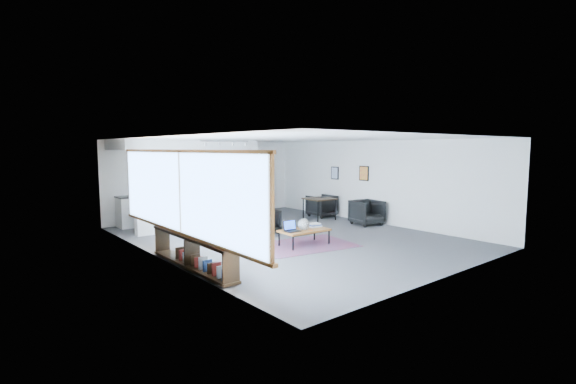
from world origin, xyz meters
TOP-DOWN VIEW (x-y plane):
  - room at (0.00, 0.00)m, footprint 7.02×9.02m
  - window at (-3.46, -0.90)m, footprint 0.10×5.95m
  - console at (-3.30, -1.05)m, footprint 0.35×3.00m
  - kitchenette at (-1.20, 3.71)m, footprint 4.20×1.96m
  - doorway at (2.30, 4.42)m, footprint 1.10×0.12m
  - track_light at (-0.59, 2.20)m, footprint 1.60×0.07m
  - wall_art_lower at (3.47, 0.40)m, footprint 0.03×0.38m
  - wall_art_upper at (3.47, 1.70)m, footprint 0.03×0.34m
  - kilim_rug at (-0.31, -0.97)m, footprint 2.59×1.98m
  - coffee_table at (-0.31, -0.97)m, footprint 1.23×0.71m
  - laptop at (-0.69, -0.91)m, footprint 0.37×0.31m
  - ceramic_pot at (-0.37, -1.01)m, footprint 0.28×0.28m
  - book_stack at (0.10, -0.88)m, footprint 0.36×0.31m
  - coaster at (-0.29, -1.17)m, footprint 0.10×0.10m
  - armchair_left at (-1.06, 0.55)m, footprint 0.81×0.77m
  - armchair_right at (-0.21, 0.84)m, footprint 0.75×0.71m
  - floor_lamp at (-0.24, 1.15)m, footprint 0.51×0.51m
  - dining_table at (2.51, 1.46)m, footprint 0.90×0.90m
  - dining_chair_near at (3.00, -0.14)m, footprint 0.81×0.77m
  - dining_chair_far at (3.00, 1.86)m, footprint 0.70×0.66m
  - microwave at (-0.66, 4.15)m, footprint 0.53×0.33m

SIDE VIEW (x-z plane):
  - kilim_rug at x=-0.31m, z-range 0.00..0.01m
  - console at x=-3.30m, z-range -0.07..0.73m
  - dining_chair_far at x=3.00m, z-range 0.00..0.71m
  - dining_chair_near at x=3.00m, z-range 0.00..0.72m
  - coffee_table at x=-0.31m, z-range 0.17..0.56m
  - armchair_right at x=-0.21m, z-range 0.00..0.74m
  - armchair_left at x=-1.06m, z-range 0.00..0.76m
  - coaster at x=-0.29m, z-range 0.39..0.40m
  - book_stack at x=0.10m, z-range 0.39..0.49m
  - laptop at x=-0.69m, z-range 0.34..0.59m
  - ceramic_pot at x=-0.37m, z-range 0.39..0.67m
  - dining_table at x=2.51m, z-range 0.29..1.01m
  - doorway at x=2.30m, z-range 0.00..2.15m
  - microwave at x=-0.66m, z-range 0.93..1.28m
  - room at x=0.00m, z-range -0.01..2.61m
  - kitchenette at x=-1.20m, z-range 0.08..2.68m
  - window at x=-3.46m, z-range 0.63..2.29m
  - wall_art_upper at x=3.47m, z-range 1.28..1.72m
  - floor_lamp at x=-0.24m, z-range 0.65..2.41m
  - wall_art_lower at x=3.47m, z-range 1.31..1.79m
  - track_light at x=-0.59m, z-range 2.45..2.60m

